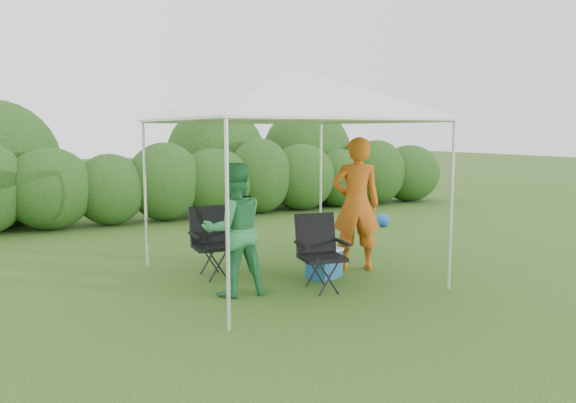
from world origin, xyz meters
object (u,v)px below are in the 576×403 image
chair_right (319,247)px  man (356,204)px  woman (234,230)px  cooler (324,263)px  chair_left (212,237)px  canopy (287,93)px

chair_right → man: bearing=41.0°
woman → cooler: bearing=-168.9°
chair_left → woman: 1.02m
chair_left → man: 2.08m
woman → chair_right: bearing=170.6°
canopy → woman: (-0.95, -0.42, -1.66)m
canopy → chair_left: bearing=146.6°
chair_right → man: (0.98, 0.58, 0.41)m
woman → cooler: 1.51m
chair_right → chair_left: 1.57m
chair_right → woman: woman is taller
chair_left → man: man is taller
chair_right → cooler: 0.63m
cooler → canopy: bearing=122.6°
canopy → cooler: 2.32m
canopy → chair_right: bearing=-83.1°
woman → man: bearing=-165.9°
cooler → chair_right: bearing=-153.8°
canopy → man: 1.86m
chair_left → woman: size_ratio=0.59×
chair_right → woman: size_ratio=0.59×
chair_right → chair_left: bearing=137.2°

